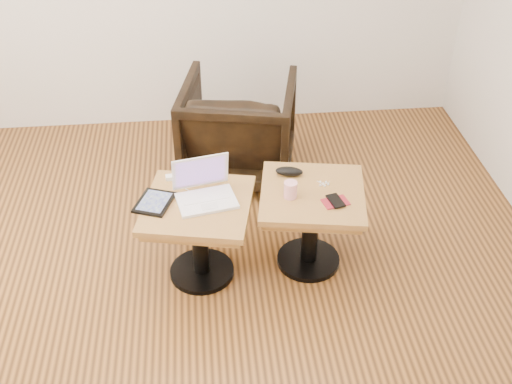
{
  "coord_description": "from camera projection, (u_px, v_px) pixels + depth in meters",
  "views": [
    {
      "loc": [
        0.1,
        -2.63,
        2.75
      ],
      "look_at": [
        0.38,
        0.31,
        0.6
      ],
      "focal_mm": 45.0,
      "sensor_mm": 36.0,
      "label": 1
    }
  ],
  "objects": [
    {
      "name": "side_table_right",
      "position": [
        311.0,
        210.0,
        3.82
      ],
      "size": [
        0.69,
        0.69,
        0.55
      ],
      "rotation": [
        0.0,
        0.0,
        -0.17
      ],
      "color": "black",
      "rests_on": "ground"
    },
    {
      "name": "side_table_left",
      "position": [
        199.0,
        221.0,
        3.73
      ],
      "size": [
        0.71,
        0.71,
        0.55
      ],
      "rotation": [
        0.0,
        0.0,
        -0.21
      ],
      "color": "black",
      "rests_on": "ground"
    },
    {
      "name": "armchair",
      "position": [
        239.0,
        128.0,
        4.68
      ],
      "size": [
        0.94,
        0.95,
        0.74
      ],
      "primitive_type": "imported",
      "rotation": [
        0.0,
        0.0,
        2.93
      ],
      "color": "black",
      "rests_on": "ground"
    },
    {
      "name": "laptop",
      "position": [
        205.0,
        191.0,
        3.66
      ],
      "size": [
        0.38,
        0.33,
        0.24
      ],
      "rotation": [
        0.0,
        0.0,
        0.2
      ],
      "color": "white",
      "rests_on": "side_table_left"
    },
    {
      "name": "charging_adapter",
      "position": [
        169.0,
        177.0,
        3.83
      ],
      "size": [
        0.05,
        0.05,
        0.03
      ],
      "primitive_type": "cube",
      "rotation": [
        0.0,
        0.0,
        0.11
      ],
      "color": "white",
      "rests_on": "side_table_left"
    },
    {
      "name": "earbuds_tangle",
      "position": [
        324.0,
        184.0,
        3.79
      ],
      "size": [
        0.07,
        0.06,
        0.01
      ],
      "color": "white",
      "rests_on": "side_table_right"
    },
    {
      "name": "striped_cup",
      "position": [
        290.0,
        190.0,
        3.67
      ],
      "size": [
        0.08,
        0.08,
        0.1
      ],
      "primitive_type": "cylinder",
      "rotation": [
        0.0,
        0.0,
        0.05
      ],
      "color": "#F05A7B",
      "rests_on": "side_table_right"
    },
    {
      "name": "glasses_case",
      "position": [
        289.0,
        171.0,
        3.86
      ],
      "size": [
        0.18,
        0.11,
        0.05
      ],
      "primitive_type": "ellipsoid",
      "rotation": [
        0.0,
        0.0,
        -0.23
      ],
      "color": "black",
      "rests_on": "side_table_right"
    },
    {
      "name": "room_shell",
      "position": [
        179.0,
        103.0,
        2.93
      ],
      "size": [
        4.52,
        4.52,
        2.71
      ],
      "color": "#432914",
      "rests_on": "ground"
    },
    {
      "name": "tablet",
      "position": [
        154.0,
        202.0,
        3.64
      ],
      "size": [
        0.26,
        0.28,
        0.02
      ],
      "rotation": [
        0.0,
        0.0,
        -0.36
      ],
      "color": "black",
      "rests_on": "side_table_left"
    },
    {
      "name": "phone_on_sleeve",
      "position": [
        336.0,
        201.0,
        3.65
      ],
      "size": [
        0.16,
        0.14,
        0.02
      ],
      "rotation": [
        0.0,
        0.0,
        0.25
      ],
      "color": "maroon",
      "rests_on": "side_table_right"
    }
  ]
}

